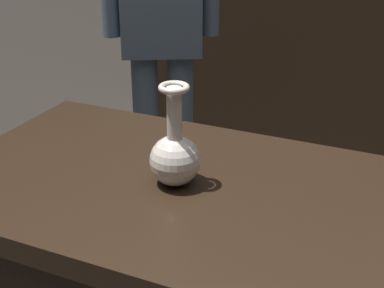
# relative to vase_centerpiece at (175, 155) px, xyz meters

# --- Properties ---
(back_display_shelf) EXTENTS (2.60, 0.40, 0.99)m
(back_display_shelf) POSITION_rel_vase_centerpiece_xyz_m (0.08, 2.21, -0.37)
(back_display_shelf) COLOR black
(back_display_shelf) RESTS_ON ground_plane
(vase_centerpiece) EXTENTS (0.11, 0.11, 0.23)m
(vase_centerpiece) POSITION_rel_vase_centerpiece_xyz_m (0.00, 0.00, 0.00)
(vase_centerpiece) COLOR silver
(vase_centerpiece) RESTS_ON display_plinth
(visitor_near_left) EXTENTS (0.42, 0.31, 1.54)m
(visitor_near_left) POSITION_rel_vase_centerpiece_xyz_m (-0.56, 1.03, 0.03)
(visitor_near_left) COLOR slate
(visitor_near_left) RESTS_ON ground_plane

